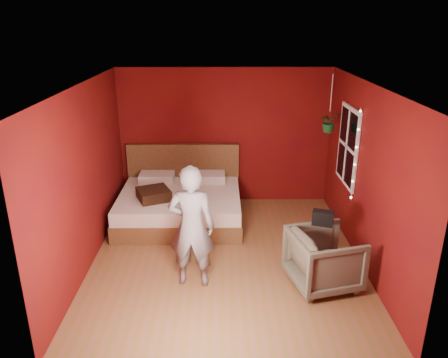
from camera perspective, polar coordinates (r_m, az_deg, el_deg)
floor at (r=6.78m, az=0.27°, el=-10.15°), size 4.50×4.50×0.00m
room_walls at (r=6.10m, az=0.30°, el=3.55°), size 4.04×4.54×2.62m
window at (r=7.31m, az=15.85°, el=4.15°), size 0.05×0.97×1.27m
fairy_lights at (r=6.82m, az=16.80°, el=2.91°), size 0.04×0.04×1.45m
bed at (r=7.92m, az=-5.68°, el=-3.08°), size 2.14×1.82×1.18m
person at (r=5.80m, az=-4.26°, el=-6.25°), size 0.66×0.47×1.71m
armchair at (r=6.11m, az=12.95°, el=-10.15°), size 1.05×1.03×0.79m
handbag at (r=6.08m, az=12.81°, el=-4.99°), size 0.31×0.23×0.20m
throw_pillow at (r=7.50m, az=-9.17°, el=-1.98°), size 0.66×0.66×0.18m
hanging_plant at (r=7.48m, az=13.56°, el=7.28°), size 0.38×0.36×0.95m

